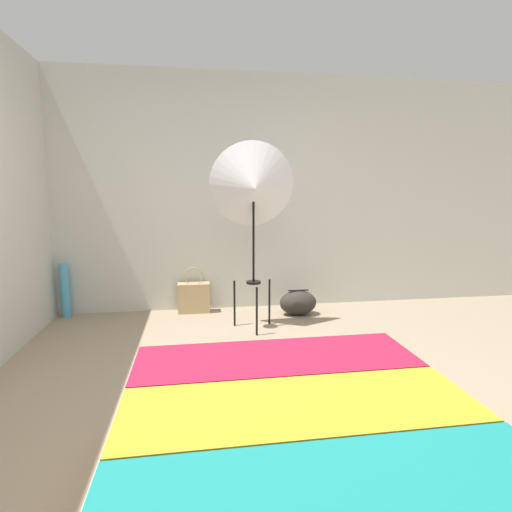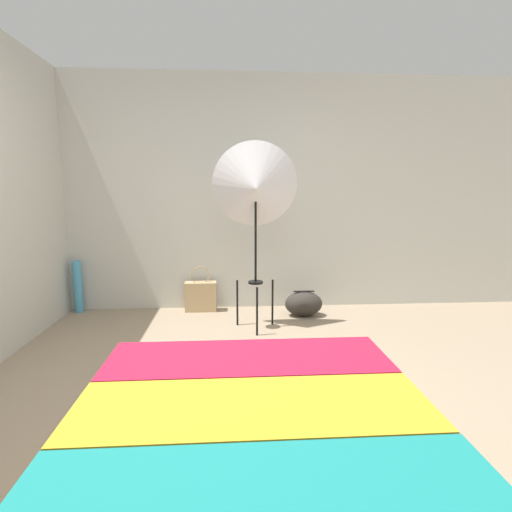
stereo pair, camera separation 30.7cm
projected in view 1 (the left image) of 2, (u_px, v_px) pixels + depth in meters
The scene contains 7 objects.
ground_plane at pixel (228, 439), 2.16m from camera, with size 14.00×14.00×0.00m, color gray.
wall_back at pixel (208, 194), 4.41m from camera, with size 8.00×0.05×2.60m.
bed at pixel (316, 509), 1.37m from camera, with size 1.48×2.01×0.51m.
photo_umbrella at pixel (253, 187), 3.71m from camera, with size 0.82×0.41×1.79m.
tote_bag at pixel (194, 297), 4.41m from camera, with size 0.35×0.14×0.51m.
duffel_bag at pixel (298, 303), 4.33m from camera, with size 0.40×0.27×0.28m.
paper_roll at pixel (65, 291), 4.23m from camera, with size 0.09×0.09×0.58m.
Camera 1 is at (-0.15, -1.98, 1.32)m, focal length 28.00 mm.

